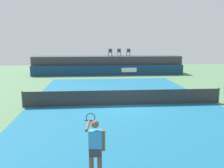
{
  "coord_description": "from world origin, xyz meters",
  "views": [
    {
      "loc": [
        -2.02,
        -14.65,
        3.92
      ],
      "look_at": [
        -0.58,
        2.0,
        1.0
      ],
      "focal_mm": 38.72,
      "sensor_mm": 36.0,
      "label": 1
    }
  ],
  "objects_px": {
    "net_post_near": "(23,99)",
    "tennis_player": "(95,147)",
    "spectator_chair_center": "(128,52)",
    "spectator_chair_far_left": "(110,52)",
    "net_post_far": "(219,95)",
    "spectator_chair_left": "(119,52)",
    "tennis_ball": "(174,86)"
  },
  "relations": [
    {
      "from": "spectator_chair_left",
      "to": "spectator_chair_center",
      "type": "xyz_separation_m",
      "value": [
        1.19,
        0.05,
        0.0
      ]
    },
    {
      "from": "spectator_chair_center",
      "to": "tennis_ball",
      "type": "distance_m",
      "value": 10.2
    },
    {
      "from": "net_post_far",
      "to": "spectator_chair_far_left",
      "type": "bearing_deg",
      "value": 111.33
    },
    {
      "from": "spectator_chair_far_left",
      "to": "net_post_far",
      "type": "relative_size",
      "value": 0.89
    },
    {
      "from": "spectator_chair_far_left",
      "to": "net_post_far",
      "type": "bearing_deg",
      "value": -68.67
    },
    {
      "from": "spectator_chair_center",
      "to": "net_post_near",
      "type": "bearing_deg",
      "value": -119.72
    },
    {
      "from": "tennis_player",
      "to": "tennis_ball",
      "type": "distance_m",
      "value": 15.98
    },
    {
      "from": "tennis_player",
      "to": "tennis_ball",
      "type": "bearing_deg",
      "value": 62.81
    },
    {
      "from": "net_post_far",
      "to": "tennis_ball",
      "type": "relative_size",
      "value": 14.71
    },
    {
      "from": "net_post_near",
      "to": "tennis_player",
      "type": "distance_m",
      "value": 9.22
    },
    {
      "from": "net_post_near",
      "to": "net_post_far",
      "type": "bearing_deg",
      "value": 0.0
    },
    {
      "from": "spectator_chair_center",
      "to": "net_post_near",
      "type": "relative_size",
      "value": 0.89
    },
    {
      "from": "spectator_chair_far_left",
      "to": "net_post_far",
      "type": "height_order",
      "value": "spectator_chair_far_left"
    },
    {
      "from": "spectator_chair_left",
      "to": "tennis_ball",
      "type": "distance_m",
      "value": 10.54
    },
    {
      "from": "spectator_chair_far_left",
      "to": "spectator_chair_left",
      "type": "relative_size",
      "value": 1.0
    },
    {
      "from": "spectator_chair_left",
      "to": "net_post_near",
      "type": "relative_size",
      "value": 0.89
    },
    {
      "from": "spectator_chair_left",
      "to": "tennis_player",
      "type": "relative_size",
      "value": 0.5
    },
    {
      "from": "spectator_chair_center",
      "to": "tennis_player",
      "type": "bearing_deg",
      "value": -100.97
    },
    {
      "from": "spectator_chair_far_left",
      "to": "tennis_player",
      "type": "xyz_separation_m",
      "value": [
        -2.27,
        -23.21,
        -1.73
      ]
    },
    {
      "from": "spectator_chair_left",
      "to": "tennis_player",
      "type": "distance_m",
      "value": 23.92
    },
    {
      "from": "net_post_near",
      "to": "tennis_player",
      "type": "bearing_deg",
      "value": -62.45
    },
    {
      "from": "net_post_near",
      "to": "spectator_chair_center",
      "type": "bearing_deg",
      "value": 60.28
    },
    {
      "from": "spectator_chair_far_left",
      "to": "tennis_ball",
      "type": "bearing_deg",
      "value": -60.87
    },
    {
      "from": "spectator_chair_center",
      "to": "net_post_far",
      "type": "distance_m",
      "value": 16.05
    },
    {
      "from": "tennis_ball",
      "to": "spectator_chair_center",
      "type": "bearing_deg",
      "value": 105.93
    },
    {
      "from": "spectator_chair_far_left",
      "to": "spectator_chair_center",
      "type": "bearing_deg",
      "value": 11.15
    },
    {
      "from": "net_post_near",
      "to": "net_post_far",
      "type": "relative_size",
      "value": 1.0
    },
    {
      "from": "spectator_chair_left",
      "to": "net_post_far",
      "type": "bearing_deg",
      "value": -72.92
    },
    {
      "from": "net_post_near",
      "to": "tennis_player",
      "type": "height_order",
      "value": "tennis_player"
    },
    {
      "from": "net_post_near",
      "to": "tennis_player",
      "type": "xyz_separation_m",
      "value": [
        4.26,
        -8.17,
        0.46
      ]
    },
    {
      "from": "spectator_chair_left",
      "to": "spectator_chair_center",
      "type": "relative_size",
      "value": 1.0
    },
    {
      "from": "spectator_chair_far_left",
      "to": "spectator_chair_center",
      "type": "height_order",
      "value": "same"
    }
  ]
}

